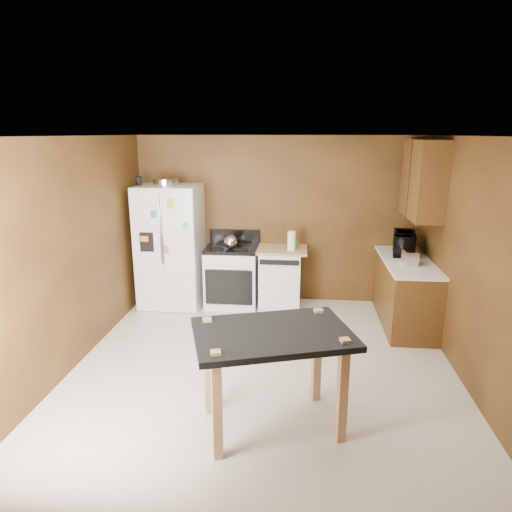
% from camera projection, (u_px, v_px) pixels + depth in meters
% --- Properties ---
extents(floor, '(4.50, 4.50, 0.00)m').
position_uv_depth(floor, '(263.00, 368.00, 5.07)').
color(floor, silver).
rests_on(floor, ground).
extents(ceiling, '(4.50, 4.50, 0.00)m').
position_uv_depth(ceiling, '(264.00, 136.00, 4.42)').
color(ceiling, white).
rests_on(ceiling, ground).
extents(wall_back, '(4.20, 0.00, 4.20)m').
position_uv_depth(wall_back, '(276.00, 220.00, 6.90)').
color(wall_back, brown).
rests_on(wall_back, ground).
extents(wall_front, '(4.20, 0.00, 4.20)m').
position_uv_depth(wall_front, '(230.00, 367.00, 2.58)').
color(wall_front, brown).
rests_on(wall_front, ground).
extents(wall_left, '(0.00, 4.50, 4.50)m').
position_uv_depth(wall_left, '(71.00, 255.00, 4.95)').
color(wall_left, brown).
rests_on(wall_left, ground).
extents(wall_right, '(0.00, 4.50, 4.50)m').
position_uv_depth(wall_right, '(474.00, 266.00, 4.54)').
color(wall_right, brown).
rests_on(wall_right, ground).
extents(roasting_pan, '(0.37, 0.37, 0.09)m').
position_uv_depth(roasting_pan, '(166.00, 182.00, 6.56)').
color(roasting_pan, silver).
rests_on(roasting_pan, refrigerator).
extents(pen_cup, '(0.08, 0.08, 0.13)m').
position_uv_depth(pen_cup, '(139.00, 181.00, 6.52)').
color(pen_cup, black).
rests_on(pen_cup, refrigerator).
extents(kettle, '(0.20, 0.20, 0.20)m').
position_uv_depth(kettle, '(231.00, 242.00, 6.60)').
color(kettle, silver).
rests_on(kettle, gas_range).
extents(paper_towel, '(0.13, 0.13, 0.28)m').
position_uv_depth(paper_towel, '(292.00, 241.00, 6.56)').
color(paper_towel, white).
rests_on(paper_towel, dishwasher).
extents(green_canister, '(0.11, 0.11, 0.10)m').
position_uv_depth(green_canister, '(295.00, 244.00, 6.70)').
color(green_canister, green).
rests_on(green_canister, dishwasher).
extents(toaster, '(0.17, 0.26, 0.18)m').
position_uv_depth(toaster, '(410.00, 257.00, 5.82)').
color(toaster, silver).
rests_on(toaster, right_cabinets).
extents(microwave, '(0.43, 0.57, 0.29)m').
position_uv_depth(microwave, '(404.00, 244.00, 6.30)').
color(microwave, black).
rests_on(microwave, right_cabinets).
extents(refrigerator, '(0.90, 0.80, 1.80)m').
position_uv_depth(refrigerator, '(171.00, 246.00, 6.77)').
color(refrigerator, white).
rests_on(refrigerator, ground).
extents(gas_range, '(0.76, 0.68, 1.10)m').
position_uv_depth(gas_range, '(232.00, 275.00, 6.86)').
color(gas_range, white).
rests_on(gas_range, ground).
extents(dishwasher, '(0.78, 0.63, 0.89)m').
position_uv_depth(dishwasher, '(280.00, 277.00, 6.81)').
color(dishwasher, white).
rests_on(dishwasher, ground).
extents(right_cabinets, '(0.63, 1.58, 2.45)m').
position_uv_depth(right_cabinets, '(410.00, 259.00, 6.07)').
color(right_cabinets, brown).
rests_on(right_cabinets, ground).
extents(island, '(1.52, 1.23, 0.94)m').
position_uv_depth(island, '(272.00, 346.00, 3.88)').
color(island, black).
rests_on(island, ground).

